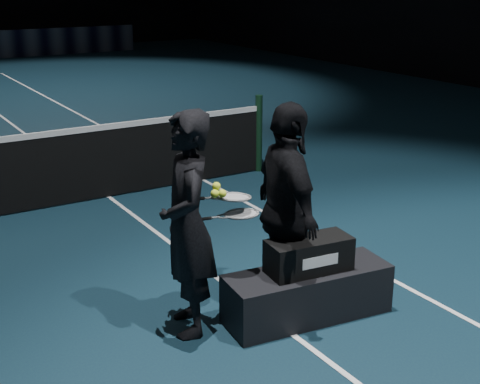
% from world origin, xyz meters
% --- Properties ---
extents(net_post_right, '(0.10, 0.10, 1.10)m').
position_xyz_m(net_post_right, '(6.40, 0.00, 0.55)').
color(net_post_right, black).
rests_on(net_post_right, floor).
extents(player_bench, '(1.44, 0.62, 0.42)m').
position_xyz_m(player_bench, '(4.39, -3.82, 0.21)').
color(player_bench, black).
rests_on(player_bench, floor).
extents(racket_bag, '(0.73, 0.38, 0.28)m').
position_xyz_m(racket_bag, '(4.39, -3.82, 0.56)').
color(racket_bag, black).
rests_on(racket_bag, player_bench).
extents(bag_signature, '(0.32, 0.04, 0.09)m').
position_xyz_m(bag_signature, '(4.39, -3.97, 0.56)').
color(bag_signature, white).
rests_on(bag_signature, racket_bag).
extents(player_a, '(0.60, 0.75, 1.79)m').
position_xyz_m(player_a, '(3.47, -3.48, 0.90)').
color(player_a, black).
rests_on(player_a, floor).
extents(player_b, '(0.67, 1.12, 1.79)m').
position_xyz_m(player_b, '(4.31, -3.63, 0.90)').
color(player_b, black).
rests_on(player_b, floor).
extents(racket_lower, '(0.71, 0.34, 0.03)m').
position_xyz_m(racket_lower, '(3.91, -3.56, 0.92)').
color(racket_lower, black).
rests_on(racket_lower, player_a).
extents(racket_upper, '(0.70, 0.29, 0.10)m').
position_xyz_m(racket_upper, '(3.87, -3.51, 1.06)').
color(racket_upper, black).
rests_on(racket_upper, player_b).
extents(tennis_balls, '(0.12, 0.10, 0.12)m').
position_xyz_m(tennis_balls, '(3.72, -3.52, 1.13)').
color(tennis_balls, yellow).
rests_on(tennis_balls, racket_upper).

